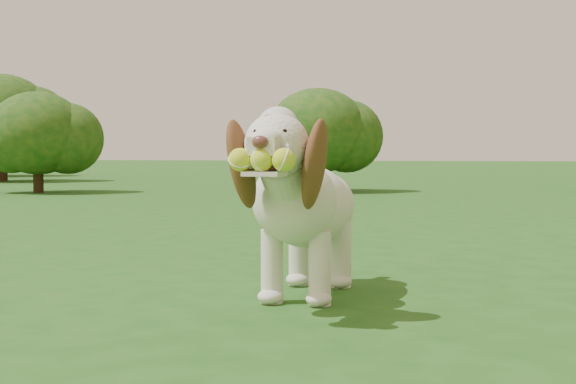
# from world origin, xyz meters

# --- Properties ---
(ground) EXTENTS (80.00, 80.00, 0.00)m
(ground) POSITION_xyz_m (0.00, 0.00, 0.00)
(ground) COLOR #1C4F16
(ground) RESTS_ON ground
(dog) EXTENTS (0.40, 1.11, 0.73)m
(dog) POSITION_xyz_m (0.51, -0.29, 0.39)
(dog) COLOR silver
(dog) RESTS_ON ground
(shrub_a) EXTENTS (1.32, 1.32, 1.37)m
(shrub_a) POSITION_xyz_m (-4.42, 6.59, 0.80)
(shrub_a) COLOR #382314
(shrub_a) RESTS_ON ground
(shrub_e) EXTENTS (1.90, 1.90, 1.97)m
(shrub_e) POSITION_xyz_m (-7.05, 10.03, 1.16)
(shrub_e) COLOR #382314
(shrub_e) RESTS_ON ground
(shrub_b) EXTENTS (1.38, 1.38, 1.43)m
(shrub_b) POSITION_xyz_m (-0.76, 7.63, 0.84)
(shrub_b) COLOR #382314
(shrub_b) RESTS_ON ground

